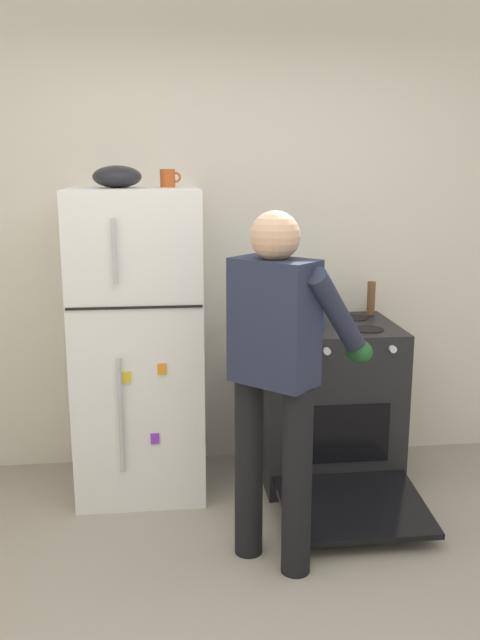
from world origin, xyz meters
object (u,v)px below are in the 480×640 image
object	(u,v)px
stove_range	(327,403)
pepper_mill	(371,298)
mixing_bowl	(117,177)
coffee_mug	(168,178)
person_cook	(279,360)
red_pot	(303,316)
refrigerator	(138,342)

from	to	relation	value
stove_range	pepper_mill	size ratio (longest dim) A/B	6.12
mixing_bowl	coffee_mug	bearing A→B (deg)	10.78
mixing_bowl	person_cook	bearing A→B (deg)	-49.92
person_cook	mixing_bowl	xyz separation A→B (m)	(-0.71, 0.85, 0.76)
red_pot	person_cook	bearing A→B (deg)	-108.78
red_pot	mixing_bowl	world-z (taller)	mixing_bowl
coffee_mug	mixing_bowl	distance (m)	0.27
pepper_mill	coffee_mug	bearing A→B (deg)	-172.75
stove_range	coffee_mug	bearing A→B (deg)	175.59
stove_range	red_pot	distance (m)	0.55
refrigerator	stove_range	world-z (taller)	refrigerator
refrigerator	red_pot	bearing A→B (deg)	-3.15
pepper_mill	red_pot	bearing A→B (deg)	-151.48
red_pot	pepper_mill	distance (m)	0.53
refrigerator	stove_range	xyz separation A→B (m)	(1.06, -0.02, -0.39)
mixing_bowl	pepper_mill	bearing A→B (deg)	7.90
red_pot	coffee_mug	bearing A→B (deg)	172.09
stove_range	mixing_bowl	distance (m)	1.71
refrigerator	person_cook	xyz separation A→B (m)	(0.63, -0.85, 0.12)
stove_range	pepper_mill	bearing A→B (deg)	35.99
person_cook	pepper_mill	world-z (taller)	person_cook
person_cook	mixing_bowl	size ratio (longest dim) A/B	6.32
coffee_mug	refrigerator	bearing A→B (deg)	-164.60
coffee_mug	pepper_mill	xyz separation A→B (m)	(1.18, 0.15, -0.70)
refrigerator	red_pot	size ratio (longest dim) A/B	4.95
stove_range	mixing_bowl	bearing A→B (deg)	179.10
red_pot	coffee_mug	distance (m)	1.04
coffee_mug	pepper_mill	world-z (taller)	coffee_mug
person_cook	mixing_bowl	bearing A→B (deg)	130.08
stove_range	coffee_mug	world-z (taller)	coffee_mug
refrigerator	coffee_mug	xyz separation A→B (m)	(0.18, 0.05, 0.88)
refrigerator	mixing_bowl	bearing A→B (deg)	179.78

